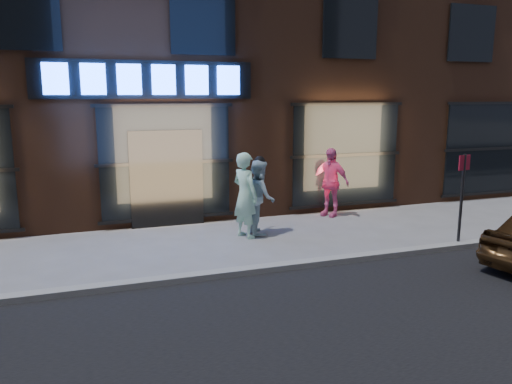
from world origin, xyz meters
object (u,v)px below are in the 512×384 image
at_px(man_bowtie, 245,195).
at_px(man_cap, 260,197).
at_px(passerby, 330,182).
at_px(sign_post, 462,191).

height_order(man_bowtie, man_cap, man_bowtie).
bearing_deg(man_cap, man_bowtie, 124.80).
bearing_deg(passerby, man_cap, -101.19).
height_order(passerby, sign_post, sign_post).
relative_size(passerby, sign_post, 0.92).
xyz_separation_m(man_bowtie, passerby, (2.81, 1.24, -0.06)).
relative_size(man_cap, sign_post, 0.88).
xyz_separation_m(man_cap, sign_post, (3.73, -2.43, 0.34)).
distance_m(passerby, sign_post, 3.72).
height_order(man_bowtie, passerby, man_bowtie).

